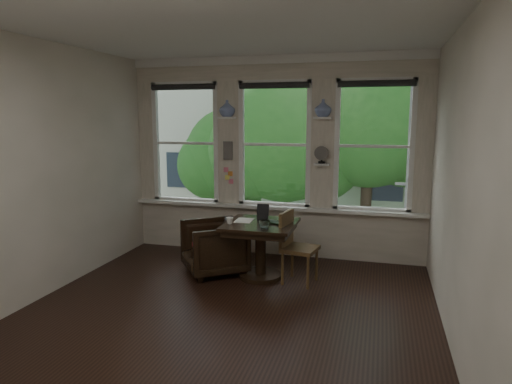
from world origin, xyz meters
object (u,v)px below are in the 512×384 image
(armchair_left, at_px, (214,247))
(mug, at_px, (230,221))
(side_chair_right, at_px, (300,248))
(table, at_px, (261,251))
(laptop, at_px, (270,223))

(armchair_left, distance_m, mug, 0.55)
(side_chair_right, bearing_deg, table, 96.43)
(armchair_left, bearing_deg, mug, 20.91)
(side_chair_right, relative_size, laptop, 2.91)
(table, distance_m, mug, 0.58)
(side_chair_right, bearing_deg, laptop, 95.78)
(side_chair_right, bearing_deg, armchair_left, 97.38)
(table, relative_size, mug, 9.67)
(laptop, bearing_deg, table, -157.51)
(table, xyz_separation_m, side_chair_right, (0.53, -0.03, 0.09))
(armchair_left, xyz_separation_m, laptop, (0.79, -0.03, 0.40))
(armchair_left, bearing_deg, laptop, 50.77)
(table, distance_m, armchair_left, 0.66)
(armchair_left, height_order, laptop, laptop)
(side_chair_right, height_order, mug, side_chair_right)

